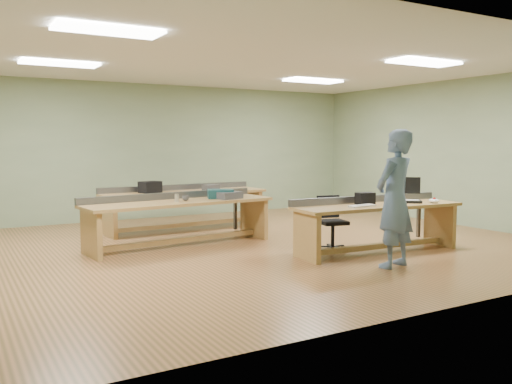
% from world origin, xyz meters
% --- Properties ---
extents(floor, '(10.00, 10.00, 0.00)m').
position_xyz_m(floor, '(0.00, 0.00, 0.00)').
color(floor, '#9F663C').
rests_on(floor, ground).
extents(ceiling, '(10.00, 10.00, 0.00)m').
position_xyz_m(ceiling, '(0.00, 0.00, 3.00)').
color(ceiling, silver).
rests_on(ceiling, wall_back).
extents(wall_back, '(10.00, 0.04, 3.00)m').
position_xyz_m(wall_back, '(0.00, 4.00, 1.50)').
color(wall_back, gray).
rests_on(wall_back, floor).
extents(wall_front, '(10.00, 0.04, 3.00)m').
position_xyz_m(wall_front, '(0.00, -4.00, 1.50)').
color(wall_front, gray).
rests_on(wall_front, floor).
extents(wall_right, '(0.04, 8.00, 3.00)m').
position_xyz_m(wall_right, '(5.00, 0.00, 1.50)').
color(wall_right, gray).
rests_on(wall_right, floor).
extents(fluor_panels, '(6.20, 3.50, 0.03)m').
position_xyz_m(fluor_panels, '(0.00, 0.00, 2.97)').
color(fluor_panels, white).
rests_on(fluor_panels, ceiling).
extents(workbench_front, '(2.82, 0.90, 0.86)m').
position_xyz_m(workbench_front, '(1.61, -1.44, 0.55)').
color(workbench_front, tan).
rests_on(workbench_front, floor).
extents(workbench_mid, '(3.25, 1.18, 0.86)m').
position_xyz_m(workbench_mid, '(-0.86, 0.57, 0.56)').
color(workbench_mid, tan).
rests_on(workbench_mid, floor).
extents(workbench_back, '(3.27, 1.00, 0.86)m').
position_xyz_m(workbench_back, '(-0.13, 2.12, 0.56)').
color(workbench_back, tan).
rests_on(workbench_back, floor).
extents(person, '(0.78, 0.62, 1.89)m').
position_xyz_m(person, '(1.12, -2.33, 0.94)').
color(person, slate).
rests_on(person, floor).
extents(laptop_base, '(0.44, 0.43, 0.04)m').
position_xyz_m(laptop_base, '(2.25, -1.52, 0.77)').
color(laptop_base, black).
rests_on(laptop_base, workbench_front).
extents(laptop_screen, '(0.27, 0.22, 0.27)m').
position_xyz_m(laptop_screen, '(2.33, -1.41, 1.02)').
color(laptop_screen, black).
rests_on(laptop_screen, laptop_base).
extents(keyboard, '(0.48, 0.21, 0.03)m').
position_xyz_m(keyboard, '(1.20, -1.58, 0.76)').
color(keyboard, silver).
rests_on(keyboard, workbench_front).
extents(trackball_mouse, '(0.19, 0.21, 0.07)m').
position_xyz_m(trackball_mouse, '(2.53, -1.75, 0.79)').
color(trackball_mouse, white).
rests_on(trackball_mouse, workbench_front).
extents(camera_bag, '(0.29, 0.20, 0.19)m').
position_xyz_m(camera_bag, '(1.44, -1.36, 0.84)').
color(camera_bag, black).
rests_on(camera_bag, workbench_front).
extents(task_chair, '(0.55, 0.55, 0.85)m').
position_xyz_m(task_chair, '(1.15, -0.91, 0.31)').
color(task_chair, black).
rests_on(task_chair, floor).
extents(parts_bin_teal, '(0.52, 0.45, 0.15)m').
position_xyz_m(parts_bin_teal, '(-0.09, 0.59, 0.83)').
color(parts_bin_teal, '#133A40').
rests_on(parts_bin_teal, workbench_mid).
extents(parts_bin_grey, '(0.48, 0.36, 0.12)m').
position_xyz_m(parts_bin_grey, '(0.00, 0.44, 0.81)').
color(parts_bin_grey, '#3A3A3C').
rests_on(parts_bin_grey, workbench_mid).
extents(mug, '(0.14, 0.14, 0.09)m').
position_xyz_m(mug, '(-0.77, 0.50, 0.79)').
color(mug, '#3A3A3C').
rests_on(mug, workbench_mid).
extents(drinks_can, '(0.09, 0.09, 0.13)m').
position_xyz_m(drinks_can, '(-0.95, 0.43, 0.81)').
color(drinks_can, silver).
rests_on(drinks_can, workbench_mid).
extents(storage_box_back, '(0.45, 0.38, 0.22)m').
position_xyz_m(storage_box_back, '(-0.81, 2.16, 0.86)').
color(storage_box_back, black).
rests_on(storage_box_back, workbench_back).
extents(tray_back, '(0.32, 0.26, 0.12)m').
position_xyz_m(tray_back, '(0.39, 2.01, 0.81)').
color(tray_back, '#3A3A3C').
rests_on(tray_back, workbench_back).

